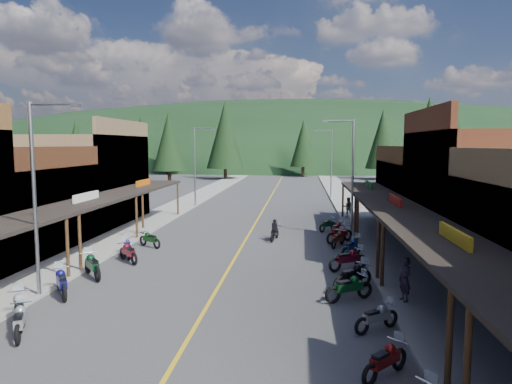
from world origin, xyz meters
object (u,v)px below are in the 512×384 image
(pine_4, at_px, (383,139))
(pine_5, at_px, (454,136))
(bike_east_3, at_px, (385,359))
(bike_east_7, at_px, (348,258))
(pine_0, at_px, (76,143))
(pedestrian_east_b, at_px, (348,207))
(pine_1, at_px, (168,140))
(pine_3, at_px, (303,143))
(shop_east_3, at_px, (438,196))
(streetlight_0, at_px, (37,191))
(pine_8, at_px, (122,147))
(bike_east_5, at_px, (349,286))
(pedestrian_east_a, at_px, (405,279))
(pine_11, at_px, (428,138))
(bike_west_5, at_px, (62,281))
(shop_west_2, at_px, (5,209))
(pine_7, at_px, (141,140))
(streetlight_1, at_px, (196,163))
(streetlight_3, at_px, (330,160))
(bike_east_6, at_px, (353,275))
(bike_west_9, at_px, (150,238))
(bike_east_11, at_px, (337,228))
(bike_west_3, at_px, (20,319))
(bike_east_10, at_px, (340,233))
(bike_west_6, at_px, (92,264))
(streetlight_2, at_px, (350,172))
(pine_2, at_px, (225,135))
(shop_west_3, at_px, (81,180))
(bike_east_4, at_px, (377,316))
(bike_west_7, at_px, (128,252))
(bike_east_9, at_px, (338,238))
(bike_east_8, at_px, (351,246))
(bike_west_8, at_px, (128,247))
(rider_on_bike, at_px, (275,232))
(bike_east_12, at_px, (328,224))

(pine_4, height_order, pine_5, pine_5)
(bike_east_3, height_order, bike_east_7, bike_east_7)
(pine_0, distance_m, pedestrian_east_b, 66.53)
(pine_5, relative_size, pedestrian_east_b, 8.33)
(pine_1, bearing_deg, pine_5, 1.97)
(pine_3, distance_m, pine_4, 15.25)
(shop_east_3, distance_m, streetlight_0, 27.05)
(shop_east_3, bearing_deg, pine_8, 141.25)
(bike_east_5, distance_m, pedestrian_east_a, 2.19)
(pine_11, bearing_deg, bike_west_5, -121.03)
(shop_west_2, distance_m, pine_7, 76.65)
(pine_0, relative_size, pine_5, 0.79)
(pine_1, bearing_deg, bike_west_5, -76.82)
(streetlight_1, relative_size, streetlight_3, 1.00)
(streetlight_1, relative_size, bike_east_6, 3.41)
(pine_0, xyz_separation_m, bike_west_9, (34.38, -58.48, -5.93))
(streetlight_1, bearing_deg, bike_east_11, -46.66)
(bike_west_3, distance_m, bike_east_7, 14.73)
(bike_east_10, bearing_deg, bike_east_7, -45.41)
(pedestrian_east_a, bearing_deg, bike_west_6, -117.03)
(bike_west_6, bearing_deg, streetlight_2, -0.45)
(pine_11, bearing_deg, pedestrian_east_a, -105.81)
(streetlight_2, xyz_separation_m, pine_11, (13.05, 30.00, 2.73))
(pine_2, distance_m, bike_west_5, 64.22)
(pine_4, bearing_deg, shop_west_2, -118.58)
(pine_4, xyz_separation_m, bike_east_10, (-11.87, -54.04, -6.58))
(pine_2, bearing_deg, shop_west_3, -94.63)
(bike_east_3, distance_m, pedestrian_east_a, 6.19)
(pine_5, bearing_deg, pedestrian_east_b, -115.16)
(bike_east_5, bearing_deg, pine_3, 151.97)
(bike_west_5, height_order, bike_west_6, bike_west_6)
(bike_east_4, bearing_deg, bike_west_7, -159.75)
(bike_east_3, bearing_deg, bike_east_9, 134.05)
(bike_west_7, distance_m, bike_east_8, 12.25)
(streetlight_1, xyz_separation_m, streetlight_3, (13.90, 8.00, 0.00))
(streetlight_2, distance_m, bike_east_10, 4.39)
(pine_8, bearing_deg, bike_west_9, -65.82)
(pine_2, height_order, bike_east_9, pine_2)
(bike_west_8, xyz_separation_m, bike_east_5, (11.62, -6.02, 0.03))
(bike_east_4, height_order, bike_east_10, bike_east_10)
(streetlight_2, bearing_deg, rider_on_bike, -161.36)
(pine_11, bearing_deg, pine_7, 143.84)
(pine_1, relative_size, pine_3, 1.14)
(streetlight_1, bearing_deg, bike_east_12, -43.97)
(pine_11, height_order, bike_east_7, pine_11)
(streetlight_0, bearing_deg, bike_west_8, 82.31)
(shop_west_2, bearing_deg, pine_7, 103.80)
(streetlight_1, height_order, streetlight_2, same)
(bike_east_7, xyz_separation_m, rider_on_bike, (-4.09, 6.86, -0.05))
(pine_3, height_order, bike_east_6, pine_3)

